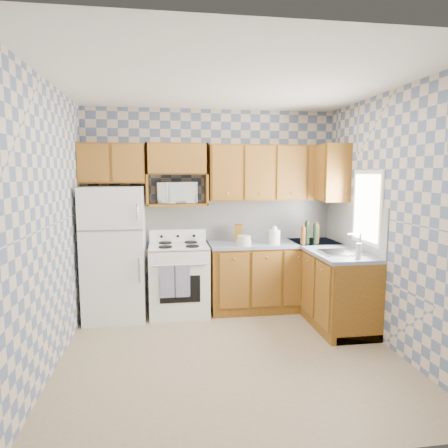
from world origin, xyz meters
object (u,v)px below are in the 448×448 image
at_px(refrigerator, 115,253).
at_px(microwave, 176,193).
at_px(stove_body, 179,280).
at_px(electric_kettle, 275,237).

distance_m(refrigerator, microwave, 1.11).
bearing_deg(refrigerator, stove_body, 1.78).
relative_size(refrigerator, stove_body, 1.87).
distance_m(refrigerator, electric_kettle, 2.07).
height_order(stove_body, microwave, microwave).
bearing_deg(refrigerator, electric_kettle, -2.48).
relative_size(stove_body, microwave, 1.76).
xyz_separation_m(refrigerator, electric_kettle, (2.06, -0.09, 0.17)).
xyz_separation_m(refrigerator, stove_body, (0.80, 0.03, -0.39)).
bearing_deg(stove_body, electric_kettle, -5.21).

